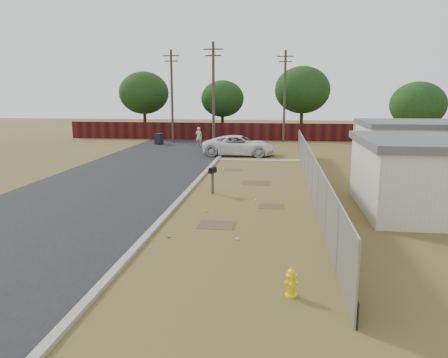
# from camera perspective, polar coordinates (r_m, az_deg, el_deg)

# --- Properties ---
(ground) EXTENTS (120.00, 120.00, 0.00)m
(ground) POSITION_cam_1_polar(r_m,az_deg,el_deg) (21.29, 3.06, -2.14)
(ground) COLOR brown
(ground) RESTS_ON ground
(street) EXTENTS (15.10, 60.00, 0.12)m
(street) POSITION_cam_1_polar(r_m,az_deg,el_deg) (30.25, -8.73, 1.78)
(street) COLOR black
(street) RESTS_ON ground
(chainlink_fence) EXTENTS (0.10, 27.06, 2.02)m
(chainlink_fence) POSITION_cam_1_polar(r_m,az_deg,el_deg) (22.15, 11.35, 0.29)
(chainlink_fence) COLOR #919499
(chainlink_fence) RESTS_ON ground
(privacy_fence) EXTENTS (30.00, 0.12, 1.80)m
(privacy_fence) POSITION_cam_1_polar(r_m,az_deg,el_deg) (46.43, -2.20, 6.26)
(privacy_fence) COLOR #3F130D
(privacy_fence) RESTS_ON ground
(utility_poles) EXTENTS (12.60, 8.24, 9.00)m
(utility_poles) POSITION_cam_1_polar(r_m,az_deg,el_deg) (41.64, 0.02, 10.92)
(utility_poles) COLOR #483C30
(utility_poles) RESTS_ON ground
(houses) EXTENTS (9.30, 17.24, 3.10)m
(houses) POSITION_cam_1_polar(r_m,az_deg,el_deg) (25.43, 26.02, 2.51)
(houses) COLOR beige
(houses) RESTS_ON ground
(horizon_trees) EXTENTS (33.32, 31.94, 7.78)m
(horizon_trees) POSITION_cam_1_polar(r_m,az_deg,el_deg) (44.23, 6.39, 10.79)
(horizon_trees) COLOR #2F2215
(horizon_trees) RESTS_ON ground
(fire_hydrant) EXTENTS (0.34, 0.35, 0.75)m
(fire_hydrant) POSITION_cam_1_polar(r_m,az_deg,el_deg) (11.07, 8.77, -13.27)
(fire_hydrant) COLOR yellow
(fire_hydrant) RESTS_ON ground
(mailbox) EXTENTS (0.36, 0.58, 1.34)m
(mailbox) POSITION_cam_1_polar(r_m,az_deg,el_deg) (21.40, -1.50, 0.85)
(mailbox) COLOR brown
(mailbox) RESTS_ON ground
(pickup_truck) EXTENTS (5.84, 2.89, 1.59)m
(pickup_truck) POSITION_cam_1_polar(r_m,az_deg,el_deg) (34.64, 2.03, 4.39)
(pickup_truck) COLOR white
(pickup_truck) RESTS_ON ground
(pedestrian) EXTENTS (0.71, 0.55, 1.75)m
(pedestrian) POSITION_cam_1_polar(r_m,az_deg,el_deg) (41.15, -3.31, 5.57)
(pedestrian) COLOR beige
(pedestrian) RESTS_ON ground
(trash_bin) EXTENTS (0.88, 0.94, 1.06)m
(trash_bin) POSITION_cam_1_polar(r_m,az_deg,el_deg) (42.64, -8.50, 5.22)
(trash_bin) COLOR black
(trash_bin) RESTS_ON ground
(scattered_litter) EXTENTS (2.80, 5.71, 0.07)m
(scattered_litter) POSITION_cam_1_polar(r_m,az_deg,el_deg) (17.14, -0.66, -5.30)
(scattered_litter) COLOR silver
(scattered_litter) RESTS_ON ground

